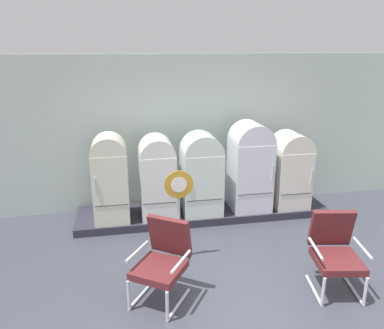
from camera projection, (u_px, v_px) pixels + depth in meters
name	position (u px, v px, depth m)	size (l,w,h in m)	color
back_wall	(197.00, 131.00, 7.20)	(11.76, 0.12, 2.88)	#B8C7BE
display_plinth	(203.00, 212.00, 7.03)	(4.54, 0.95, 0.14)	#2B2936
refrigerator_0	(110.00, 176.00, 6.36)	(0.58, 0.63, 1.49)	silver
refrigerator_1	(157.00, 174.00, 6.53)	(0.60, 0.68, 1.43)	white
refrigerator_2	(201.00, 172.00, 6.64)	(0.69, 0.64, 1.45)	silver
refrigerator_3	(250.00, 164.00, 6.82)	(0.68, 0.72, 1.60)	white
refrigerator_4	(290.00, 168.00, 6.97)	(0.63, 0.68, 1.39)	silver
armchair_left	(163.00, 258.00, 4.64)	(0.85, 0.89, 1.01)	silver
armchair_right	(335.00, 250.00, 4.83)	(0.70, 0.79, 1.01)	silver
sign_stand	(179.00, 219.00, 5.47)	(0.41, 0.32, 1.37)	#2D2D30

